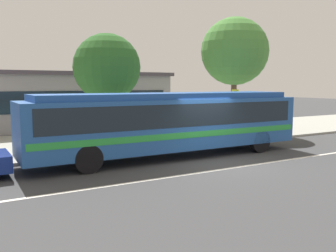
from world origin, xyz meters
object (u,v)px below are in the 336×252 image
Objects in this scene: bus_stop_sign at (235,107)px; street_tree_mid_block at (235,52)px; pedestrian_waiting_near_sign at (182,123)px; transit_bus at (170,120)px; street_tree_near_stop at (107,68)px.

bus_stop_sign is 0.38× the size of street_tree_mid_block.
pedestrian_waiting_near_sign is 6.91m from street_tree_mid_block.
pedestrian_waiting_near_sign is at bearing 48.32° from transit_bus.
transit_bus reaches higher than pedestrian_waiting_near_sign.
street_tree_near_stop reaches higher than pedestrian_waiting_near_sign.
pedestrian_waiting_near_sign is 0.63× the size of bus_stop_sign.
bus_stop_sign reaches higher than pedestrian_waiting_near_sign.
street_tree_mid_block is at bearing 23.50° from pedestrian_waiting_near_sign.
bus_stop_sign is at bearing 20.97° from transit_bus.
bus_stop_sign reaches higher than transit_bus.
transit_bus is 3.14m from pedestrian_waiting_near_sign.
pedestrian_waiting_near_sign is (2.06, 2.32, -0.48)m from transit_bus.
street_tree_mid_block reaches higher than transit_bus.
street_tree_mid_block is (2.09, 2.59, 3.22)m from bus_stop_sign.
street_tree_near_stop is (-6.11, 2.77, 2.07)m from bus_stop_sign.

